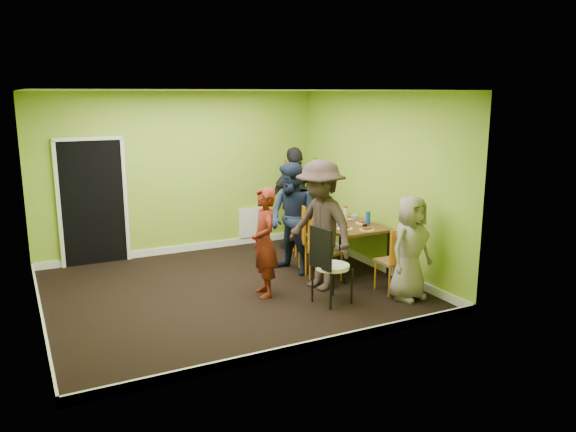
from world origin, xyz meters
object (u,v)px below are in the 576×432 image
chair_left_far (309,234)px  chair_left_near (322,247)px  person_left_far (293,219)px  person_left_near (320,225)px  orange_bottle (330,219)px  dining_table (343,226)px  person_back_end (296,198)px  person_standing (264,242)px  chair_front_end (396,256)px  easel (298,202)px  thermos (345,215)px  chair_back_end (304,206)px  person_front_end (410,248)px  chair_bentwood (328,262)px  blue_bottle (368,218)px

chair_left_far → chair_left_near: 0.55m
person_left_far → person_left_near: 0.82m
orange_bottle → person_left_near: 1.09m
dining_table → person_left_far: bearing=169.9°
person_back_end → person_standing: bearing=46.1°
dining_table → orange_bottle: orange_bottle is taller
chair_left_near → chair_front_end: bearing=26.0°
chair_front_end → easel: 2.92m
orange_bottle → chair_front_end: bearing=-83.5°
chair_left_far → thermos: chair_left_far is taller
person_left_far → person_back_end: 1.41m
chair_left_far → chair_left_near: (-0.08, -0.54, -0.07)m
chair_back_end → easel: 0.40m
chair_left_far → person_front_end: size_ratio=0.75×
chair_left_near → person_left_far: person_left_far is taller
chair_bentwood → orange_bottle: 1.71m
chair_front_end → easel: size_ratio=0.58×
chair_back_end → person_left_near: size_ratio=0.62×
person_left_near → person_front_end: person_left_near is taller
easel → chair_left_far: bearing=-111.6°
person_back_end → blue_bottle: bearing=96.5°
chair_back_end → person_left_near: person_left_near is taller
chair_bentwood → easel: 3.03m
dining_table → chair_bentwood: bearing=-129.0°
person_left_far → chair_front_end: bearing=11.8°
chair_left_near → dining_table: bearing=113.0°
blue_bottle → chair_bentwood: bearing=-143.6°
chair_bentwood → person_left_near: person_left_near is taller
person_left_far → person_left_near: (0.02, -0.82, 0.06)m
chair_back_end → person_left_near: bearing=89.0°
easel → person_left_near: 2.39m
person_left_near → person_standing: bearing=-107.9°
chair_front_end → orange_bottle: 1.54m
chair_front_end → easel: (-0.02, 2.90, 0.27)m
easel → person_left_near: person_left_near is taller
chair_left_far → thermos: 0.67m
orange_bottle → person_back_end: person_back_end is taller
chair_front_end → person_back_end: 2.74m
chair_left_far → person_left_far: 0.37m
dining_table → person_left_far: 0.86m
blue_bottle → orange_bottle: 0.63m
chair_left_near → orange_bottle: chair_left_near is taller
chair_front_end → blue_bottle: 1.08m
person_left_near → person_front_end: size_ratio=1.29×
blue_bottle → person_left_far: (-1.08, 0.47, 0.01)m
dining_table → chair_left_far: bearing=169.9°
chair_front_end → blue_bottle: blue_bottle is taller
chair_left_near → person_back_end: size_ratio=0.51×
chair_left_far → chair_front_end: (0.61, -1.43, -0.07)m
chair_back_end → easel: (0.08, 0.39, -0.01)m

